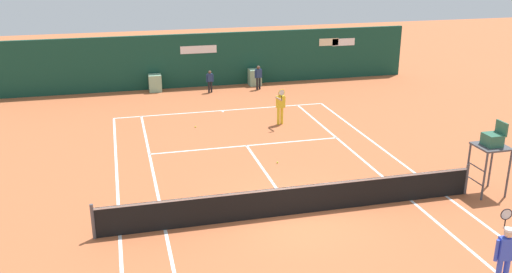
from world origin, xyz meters
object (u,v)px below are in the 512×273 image
ball_kid_right_post (258,76)px  tennis_ball_mid_court (195,127)px  player_on_baseline (280,105)px  ball_kid_left_post (210,80)px  player_near_side (505,252)px  tennis_ball_by_sideline (277,162)px  umpire_chair (492,146)px

ball_kid_right_post → tennis_ball_mid_court: ball_kid_right_post is taller
player_on_baseline → ball_kid_left_post: player_on_baseline is taller
ball_kid_left_post → tennis_ball_mid_court: ball_kid_left_post is taller
player_near_side → ball_kid_right_post: (-0.77, 20.38, -0.20)m
player_on_baseline → ball_kid_right_post: player_on_baseline is taller
player_on_baseline → tennis_ball_by_sideline: size_ratio=26.79×
umpire_chair → tennis_ball_mid_court: (-8.43, 9.44, -1.67)m
player_on_baseline → ball_kid_right_post: size_ratio=1.32×
tennis_ball_by_sideline → tennis_ball_mid_court: (-2.40, 5.13, 0.00)m
player_near_side → tennis_ball_mid_court: size_ratio=27.54×
umpire_chair → player_near_side: (-3.09, -4.88, -0.70)m
ball_kid_left_post → player_near_side: bearing=97.8°
umpire_chair → player_near_side: size_ratio=1.34×
player_near_side → ball_kid_right_post: size_ratio=1.35×
ball_kid_left_post → tennis_ball_mid_court: size_ratio=18.47×
umpire_chair → ball_kid_left_post: 16.91m
player_on_baseline → player_near_side: size_ratio=0.97×
tennis_ball_by_sideline → player_near_side: bearing=-72.2°
ball_kid_right_post → tennis_ball_mid_court: bearing=43.3°
umpire_chair → tennis_ball_by_sideline: 7.59m
ball_kid_right_post → ball_kid_left_post: bearing=-9.7°
umpire_chair → tennis_ball_by_sideline: size_ratio=36.84×
player_on_baseline → tennis_ball_mid_court: player_on_baseline is taller
player_on_baseline → tennis_ball_mid_court: bearing=-18.4°
player_on_baseline → ball_kid_left_post: 6.92m
player_on_baseline → tennis_ball_mid_court: (-3.90, 0.51, -0.91)m
ball_kid_left_post → player_on_baseline: bearing=105.8°
ball_kid_right_post → tennis_ball_by_sideline: bearing=69.3°
player_near_side → umpire_chair: bearing=65.3°
umpire_chair → tennis_ball_mid_court: bearing=41.8°
tennis_ball_mid_court → ball_kid_right_post: bearing=53.0°
player_near_side → tennis_ball_by_sideline: bearing=115.4°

